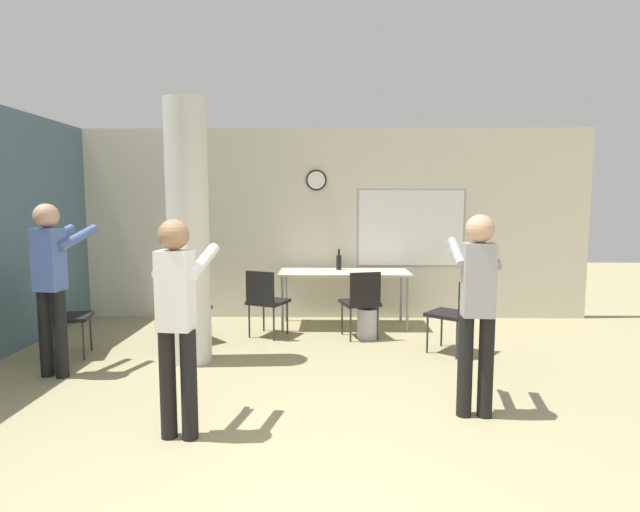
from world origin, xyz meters
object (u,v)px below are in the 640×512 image
at_px(person_playing_front, 178,311).
at_px(chair_table_right, 362,299).
at_px(person_playing_side, 477,299).
at_px(bottle_on_table, 339,262).
at_px(chair_mid_room, 456,310).
at_px(chair_table_left, 265,298).
at_px(chair_by_left_wall, 62,312).
at_px(chair_near_pillar, 182,303).
at_px(person_watching_back, 52,276).
at_px(folding_table, 344,275).

bearing_deg(person_playing_front, chair_table_right, 60.69).
bearing_deg(person_playing_front, person_playing_side, 10.43).
xyz_separation_m(bottle_on_table, chair_mid_room, (1.30, -1.42, -0.38)).
bearing_deg(chair_table_left, chair_by_left_wall, -158.29).
distance_m(chair_near_pillar, person_watching_back, 1.57).
relative_size(chair_by_left_wall, chair_mid_room, 1.00).
distance_m(chair_table_right, person_playing_side, 2.44).
bearing_deg(chair_by_left_wall, chair_mid_room, 2.58).
bearing_deg(chair_near_pillar, person_playing_side, -34.08).
distance_m(chair_near_pillar, chair_table_left, 1.03).
xyz_separation_m(folding_table, bottle_on_table, (-0.07, 0.16, 0.16)).
bearing_deg(chair_table_right, person_playing_front, -119.31).
relative_size(bottle_on_table, person_playing_front, 0.18).
xyz_separation_m(chair_table_right, person_watching_back, (-3.14, -1.42, 0.50)).
distance_m(bottle_on_table, person_watching_back, 3.62).
height_order(folding_table, chair_mid_room, chair_mid_room).
xyz_separation_m(chair_mid_room, chair_table_left, (-2.25, 0.66, 0.00)).
distance_m(bottle_on_table, person_playing_side, 3.25).
bearing_deg(chair_by_left_wall, chair_table_left, 21.71).
relative_size(folding_table, bottle_on_table, 6.09).
distance_m(chair_table_left, person_playing_front, 2.79).
xyz_separation_m(bottle_on_table, person_watching_back, (-2.86, -2.22, 0.12)).
bearing_deg(chair_mid_room, bottle_on_table, 132.58).
relative_size(folding_table, chair_mid_room, 2.06).
height_order(folding_table, chair_near_pillar, chair_near_pillar).
relative_size(chair_mid_room, person_playing_front, 0.54).
bearing_deg(chair_table_right, chair_table_left, 177.55).
distance_m(person_watching_back, person_playing_front, 2.07).
relative_size(chair_mid_room, person_playing_side, 0.53).
height_order(chair_by_left_wall, chair_table_right, same).
height_order(bottle_on_table, chair_table_left, bottle_on_table).
height_order(chair_near_pillar, person_playing_side, person_playing_side).
xyz_separation_m(chair_near_pillar, person_playing_front, (0.69, -2.43, 0.44)).
distance_m(chair_table_right, person_watching_back, 3.48).
height_order(folding_table, chair_table_left, chair_table_left).
relative_size(folding_table, chair_table_left, 2.06).
xyz_separation_m(person_playing_front, person_playing_side, (2.28, 0.42, 0.01)).
height_order(folding_table, chair_table_right, chair_table_right).
distance_m(bottle_on_table, chair_table_left, 1.27).
distance_m(folding_table, chair_mid_room, 1.77).
relative_size(chair_by_left_wall, person_playing_side, 0.53).
bearing_deg(chair_mid_room, chair_near_pillar, 173.81).
distance_m(chair_mid_room, person_playing_front, 3.31).
bearing_deg(chair_table_left, person_playing_front, -95.92).
distance_m(bottle_on_table, chair_by_left_wall, 3.53).
height_order(folding_table, bottle_on_table, bottle_on_table).
bearing_deg(person_playing_side, chair_near_pillar, 145.92).
relative_size(chair_near_pillar, chair_table_left, 1.00).
bearing_deg(chair_mid_room, person_playing_side, -98.93).
relative_size(folding_table, chair_near_pillar, 2.06).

